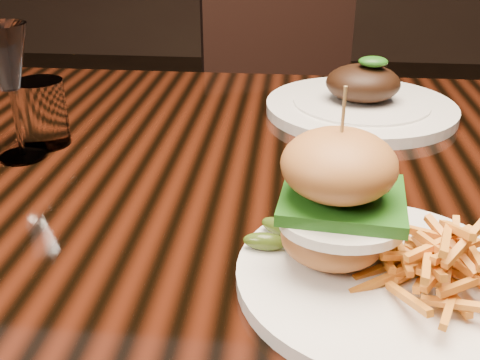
# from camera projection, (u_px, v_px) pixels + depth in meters

# --- Properties ---
(dining_table) EXTENTS (1.60, 0.90, 0.75)m
(dining_table) POSITION_uv_depth(u_px,v_px,m) (277.00, 214.00, 0.80)
(dining_table) COLOR black
(dining_table) RESTS_ON ground
(burger_plate) EXTENTS (0.27, 0.27, 0.19)m
(burger_plate) POSITION_uv_depth(u_px,v_px,m) (379.00, 240.00, 0.51)
(burger_plate) COLOR silver
(burger_plate) RESTS_ON dining_table
(ramekin) EXTENTS (0.09, 0.09, 0.03)m
(ramekin) POSITION_uv_depth(u_px,v_px,m) (347.00, 166.00, 0.73)
(ramekin) COLOR silver
(ramekin) RESTS_ON dining_table
(wine_glass) EXTENTS (0.07, 0.07, 0.19)m
(wine_glass) POSITION_uv_depth(u_px,v_px,m) (6.00, 62.00, 0.73)
(wine_glass) COLOR white
(wine_glass) RESTS_ON dining_table
(water_tumbler) EXTENTS (0.07, 0.07, 0.10)m
(water_tumbler) POSITION_uv_depth(u_px,v_px,m) (42.00, 113.00, 0.82)
(water_tumbler) COLOR white
(water_tumbler) RESTS_ON dining_table
(far_dish) EXTENTS (0.32, 0.32, 0.10)m
(far_dish) POSITION_uv_depth(u_px,v_px,m) (361.00, 102.00, 0.95)
(far_dish) COLOR silver
(far_dish) RESTS_ON dining_table
(chair_far) EXTENTS (0.58, 0.58, 0.95)m
(chair_far) POSITION_uv_depth(u_px,v_px,m) (287.00, 104.00, 1.65)
(chair_far) COLOR black
(chair_far) RESTS_ON ground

